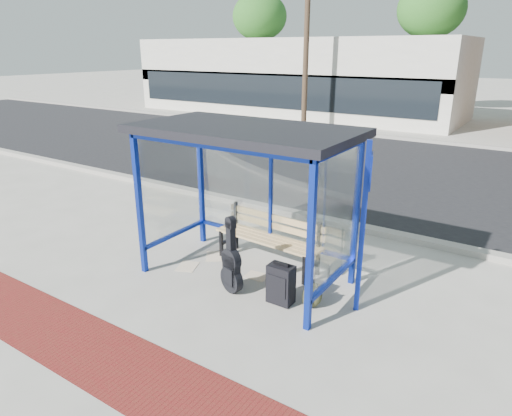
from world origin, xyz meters
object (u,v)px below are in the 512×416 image
Objects in this scene: bench at (270,236)px; backpack at (312,296)px; suitcase at (281,284)px; guitar_bag at (231,267)px.

bench is 1.52m from backpack.
suitcase is at bearing -47.44° from bench.
guitar_bag is at bearing -85.06° from bench.
backpack is (1.20, 0.28, -0.25)m from guitar_bag.
guitar_bag is (0.02, -1.12, -0.10)m from bench.
bench is 1.71× the size of guitar_bag.
suitcase reaches higher than backpack.
guitar_bag is at bearing -170.44° from suitcase.
backpack is at bearing -30.67° from bench.
bench reaches higher than backpack.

